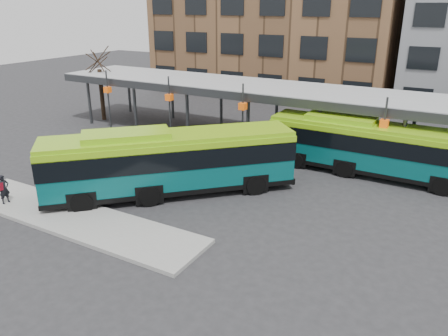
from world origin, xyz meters
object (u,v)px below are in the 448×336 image
at_px(tree, 102,92).
at_px(bus_rear, 372,146).
at_px(bus_front, 169,160).
at_px(pedestrian, 4,189).

relative_size(tree, bus_rear, 0.46).
relative_size(bus_front, bus_rear, 0.92).
distance_m(bus_front, bus_rear, 11.98).
distance_m(tree, bus_rear, 23.51).
xyz_separation_m(tree, pedestrian, (8.41, -15.60, -1.49)).
height_order(bus_front, bus_rear, bus_front).
bearing_deg(bus_front, bus_rear, -1.15).
distance_m(bus_rear, pedestrian, 20.31).
height_order(bus_rear, pedestrian, bus_rear).
xyz_separation_m(tree, bus_rear, (23.42, -1.93, -0.68)).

